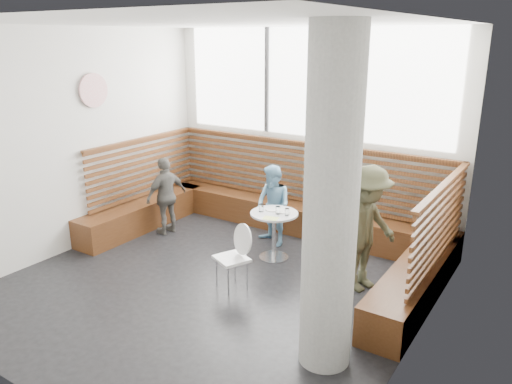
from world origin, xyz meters
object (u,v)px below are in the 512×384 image
Objects in this scene: concrete_column at (331,206)px; adult_man at (366,229)px; cafe_table at (274,226)px; cafe_chair at (234,251)px; child_back at (273,206)px; child_left at (166,196)px.

concrete_column is 1.81m from adult_man.
cafe_chair is (0.03, -1.00, -0.01)m from cafe_table.
cafe_table is 0.43× the size of adult_man.
concrete_column is at bearing -0.37° from cafe_chair.
child_left is (-1.67, -0.53, 0.01)m from child_back.
child_back is (-1.93, 2.19, -0.98)m from concrete_column.
adult_man reaches higher than cafe_table.
child_left is (-1.95, -0.10, 0.13)m from cafe_table.
child_back reaches higher than cafe_chair.
adult_man reaches higher than child_back.
cafe_chair is at bearing -57.28° from child_back.
adult_man is 1.30× the size of child_back.
cafe_chair is at bearing 140.49° from adult_man.
cafe_table is at bearing 104.04° from child_left.
concrete_column is at bearing 76.46° from child_left.
adult_man is at bearing 1.47° from child_back.
child_back is (-1.69, 0.58, -0.18)m from adult_man.
concrete_column reaches higher than child_left.
child_left is at bearing -177.10° from cafe_table.
concrete_column reaches higher than cafe_chair.
child_back is at bearing 89.67° from adult_man.
child_back is at bearing 123.33° from cafe_table.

